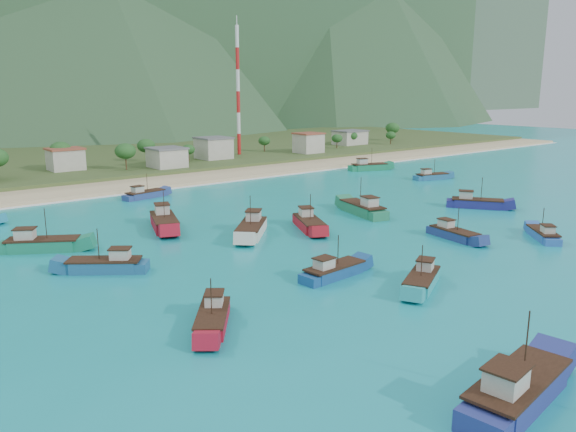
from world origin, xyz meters
TOP-DOWN VIEW (x-y plane):
  - ground at (0.00, 0.00)m, footprint 600.00×600.00m
  - beach at (0.00, 79.00)m, footprint 400.00×18.00m
  - land at (0.00, 140.00)m, footprint 400.00×110.00m
  - surf_line at (0.00, 69.50)m, footprint 400.00×2.50m
  - village at (11.97, 102.33)m, footprint 219.86×24.98m
  - vegetation at (-8.08, 103.28)m, footprint 273.68×25.54m
  - radio_tower at (55.59, 108.00)m, footprint 1.20×1.20m
  - boat_0 at (9.02, 18.36)m, footprint 7.88×11.45m
  - boat_1 at (69.80, 38.59)m, footprint 10.24×5.58m
  - boat_3 at (-26.77, 17.61)m, footprint 10.25×8.83m
  - boat_4 at (-9.96, 34.37)m, footprint 7.80×13.03m
  - boat_5 at (-24.99, -5.88)m, footprint 8.08×9.27m
  - boat_6 at (-1.02, 21.10)m, footprint 11.02×11.09m
  - boat_8 at (-0.65, 61.96)m, footprint 10.09×4.59m
  - boat_9 at (-5.21, -2.71)m, footprint 9.98×3.59m
  - boat_15 at (46.71, 10.39)m, footprint 9.03×11.08m
  - boat_16 at (0.67, -11.93)m, footprint 10.04×7.02m
  - boat_17 at (69.77, 61.15)m, footprint 12.22×7.33m
  - boat_19 at (-14.83, -32.79)m, footprint 13.25×5.36m
  - boat_21 at (22.78, -1.02)m, footprint 4.34×9.84m
  - boat_22 at (33.63, -10.15)m, footprint 8.06×8.32m
  - boat_24 at (24.49, 20.46)m, footprint 6.82×13.04m
  - boat_25 at (-30.47, 33.06)m, footprint 11.57×8.89m

SIDE VIEW (x-z plane):
  - ground at x=0.00m, z-range 0.00..0.00m
  - beach at x=0.00m, z-range -0.60..0.60m
  - land at x=0.00m, z-range -1.20..1.20m
  - surf_line at x=0.00m, z-range -0.04..0.04m
  - boat_22 at x=33.63m, z-range -2.08..3.21m
  - boat_21 at x=22.78m, z-range -2.18..3.44m
  - boat_5 at x=-24.99m, z-range -2.19..3.45m
  - boat_8 at x=-0.65m, z-range -2.22..3.53m
  - boat_16 at x=0.67m, z-range -2.23..3.55m
  - boat_9 at x=-5.21m, z-range -2.24..3.55m
  - boat_1 at x=69.80m, z-range -2.24..3.56m
  - boat_3 at x=-26.77m, z-range -2.37..3.84m
  - boat_0 at x=9.02m, z-range -2.49..4.10m
  - boat_15 at x=46.71m, z-range -2.49..4.11m
  - boat_25 at x=-30.47m, z-range -2.55..4.23m
  - boat_17 at x=69.77m, z-range -2.60..4.34m
  - boat_6 at x=-1.02m, z-range -2.66..4.47m
  - boat_24 at x=24.49m, z-range -2.74..4.65m
  - boat_4 at x=-9.96m, z-range -2.75..4.65m
  - boat_19 at x=-14.83m, z-range -2.81..4.79m
  - village at x=11.97m, z-range 0.95..8.37m
  - vegetation at x=-8.08m, z-range 1.14..9.26m
  - radio_tower at x=55.59m, z-range 1.60..43.86m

